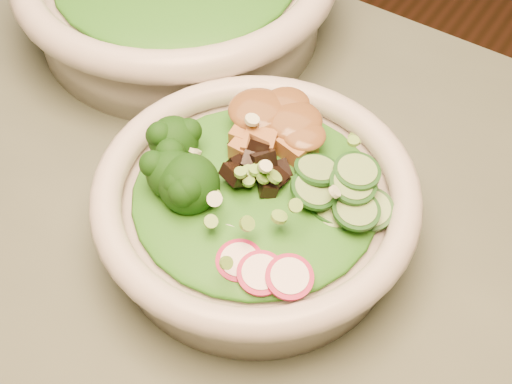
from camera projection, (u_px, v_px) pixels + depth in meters
The scene contains 10 objects.
dining_table at pixel (109, 323), 0.64m from camera, with size 1.20×0.80×0.75m.
salad_bowl at pixel (256, 208), 0.53m from camera, with size 0.24×0.24×0.07m.
lettuce_bed at pixel (256, 191), 0.52m from camera, with size 0.18×0.18×0.02m, color #186214.
broccoli_florets at pixel (179, 170), 0.51m from camera, with size 0.07×0.06×0.04m, color black, non-canonical shape.
radish_slices at pixel (243, 256), 0.48m from camera, with size 0.10×0.04×0.02m, color maroon, non-canonical shape.
cucumber_slices at pixel (337, 196), 0.50m from camera, with size 0.06×0.06×0.03m, color #84B162, non-canonical shape.
mushroom_heap at pixel (259, 169), 0.52m from camera, with size 0.06×0.06×0.04m, color black, non-canonical shape.
tofu_cubes at pixel (272, 127), 0.54m from camera, with size 0.08×0.05×0.03m, color #9C5F34, non-canonical shape.
peanut_sauce at pixel (272, 116), 0.54m from camera, with size 0.06×0.05×0.01m, color brown.
scallion_garnish at pixel (256, 172), 0.50m from camera, with size 0.17×0.17×0.02m, color #69A63A, non-canonical shape.
Camera 1 is at (0.28, -0.19, 1.21)m, focal length 50.00 mm.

